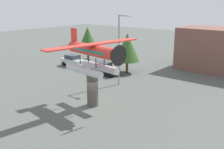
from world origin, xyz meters
name	(u,v)px	position (x,y,z in m)	size (l,w,h in m)	color
ground_plane	(93,105)	(0.00, 0.00, 0.00)	(140.00, 140.00, 0.00)	#515651
display_pedestal	(92,89)	(0.00, 0.00, 1.70)	(1.10, 1.10, 3.40)	#4C4742
floatplane_monument	(93,55)	(0.13, -0.02, 5.08)	(7.07, 10.45, 4.00)	silver
car_near_silver	(73,61)	(-14.03, 10.37, 0.88)	(4.20, 2.02, 1.76)	silver
car_mid_black	(104,68)	(-6.82, 9.61, 0.88)	(4.20, 2.02, 1.76)	black
streetlight_primary	(120,46)	(-2.16, 7.16, 4.88)	(1.84, 0.28, 8.47)	gray
tree_west	(88,38)	(-15.49, 15.29, 3.75)	(3.51, 3.51, 5.71)	brown
tree_east	(127,47)	(-5.00, 12.50, 3.67)	(3.55, 3.55, 5.65)	brown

